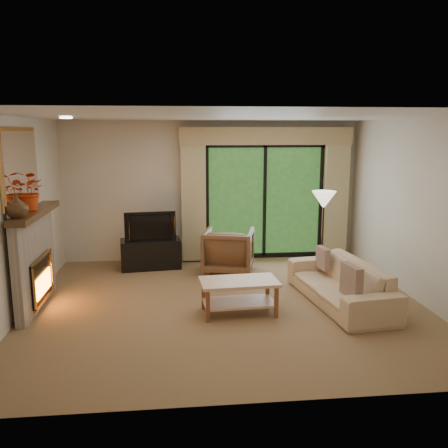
{
  "coord_description": "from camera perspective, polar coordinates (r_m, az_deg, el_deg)",
  "views": [
    {
      "loc": [
        -0.7,
        -6.32,
        2.41
      ],
      "look_at": [
        0.0,
        0.3,
        1.1
      ],
      "focal_mm": 38.0,
      "sensor_mm": 36.0,
      "label": 1
    }
  ],
  "objects": [
    {
      "name": "floor_lamp",
      "position": [
        7.94,
        11.75,
        -1.33
      ],
      "size": [
        0.43,
        0.43,
        1.46
      ],
      "primitive_type": null,
      "rotation": [
        0.0,
        0.0,
        0.1
      ],
      "color": "beige",
      "rests_on": "floor"
    },
    {
      "name": "curtain_left",
      "position": [
        8.75,
        -3.69,
        3.16
      ],
      "size": [
        0.45,
        0.18,
        2.35
      ],
      "primitive_type": "cube",
      "color": "tan",
      "rests_on": "floor"
    },
    {
      "name": "sliding_door",
      "position": [
        9.03,
        4.88,
        2.74
      ],
      "size": [
        2.26,
        0.1,
        2.16
      ],
      "primitive_type": null,
      "color": "black",
      "rests_on": "floor"
    },
    {
      "name": "media_console",
      "position": [
        8.56,
        -8.81,
        -3.55
      ],
      "size": [
        1.09,
        0.58,
        0.52
      ],
      "primitive_type": "cube",
      "rotation": [
        0.0,
        0.0,
        0.11
      ],
      "color": "black",
      "rests_on": "floor"
    },
    {
      "name": "cornice",
      "position": [
        8.85,
        5.13,
        10.5
      ],
      "size": [
        3.2,
        0.24,
        0.32
      ],
      "primitive_type": "cube",
      "color": "tan",
      "rests_on": "wall_back"
    },
    {
      "name": "pillow_far",
      "position": [
        7.41,
        11.8,
        -4.05
      ],
      "size": [
        0.13,
        0.34,
        0.34
      ],
      "primitive_type": "cube",
      "rotation": [
        0.0,
        0.0,
        0.12
      ],
      "color": "brown",
      "rests_on": "sofa"
    },
    {
      "name": "ceiling",
      "position": [
        6.36,
        0.29,
        12.84
      ],
      "size": [
        5.5,
        5.5,
        0.0
      ],
      "primitive_type": "plane",
      "rotation": [
        3.14,
        0.0,
        0.0
      ],
      "color": "silver",
      "rests_on": "ground"
    },
    {
      "name": "wall_right",
      "position": [
        7.29,
        22.31,
        1.53
      ],
      "size": [
        0.0,
        5.0,
        5.0
      ],
      "primitive_type": "plane",
      "rotation": [
        1.57,
        0.0,
        -1.57
      ],
      "color": "beige",
      "rests_on": "ground"
    },
    {
      "name": "mirror",
      "position": [
        6.84,
        -23.3,
        6.38
      ],
      "size": [
        0.07,
        1.45,
        1.02
      ],
      "primitive_type": null,
      "color": "tan",
      "rests_on": "wall_left"
    },
    {
      "name": "armchair",
      "position": [
        8.17,
        0.54,
        -3.23
      ],
      "size": [
        1.0,
        1.02,
        0.77
      ],
      "primitive_type": "imported",
      "rotation": [
        0.0,
        0.0,
        2.89
      ],
      "color": "brown",
      "rests_on": "floor"
    },
    {
      "name": "curtain_right",
      "position": [
        9.26,
        13.26,
        3.32
      ],
      "size": [
        0.45,
        0.18,
        2.35
      ],
      "primitive_type": "cube",
      "color": "tan",
      "rests_on": "floor"
    },
    {
      "name": "branches",
      "position": [
        6.77,
        -22.43,
        3.68
      ],
      "size": [
        0.57,
        0.53,
        0.52
      ],
      "primitive_type": "imported",
      "rotation": [
        0.0,
        0.0,
        -0.32
      ],
      "color": "#C2370F",
      "rests_on": "fireplace"
    },
    {
      "name": "floor",
      "position": [
        6.8,
        0.27,
        -9.62
      ],
      "size": [
        5.5,
        5.5,
        0.0
      ],
      "primitive_type": "plane",
      "color": "olive",
      "rests_on": "ground"
    },
    {
      "name": "tv",
      "position": [
        8.44,
        -8.91,
        -0.16
      ],
      "size": [
        0.9,
        0.21,
        0.51
      ],
      "primitive_type": "imported",
      "rotation": [
        0.0,
        0.0,
        0.11
      ],
      "color": "black",
      "rests_on": "media_console"
    },
    {
      "name": "coffee_table",
      "position": [
        6.41,
        1.81,
        -8.75
      ],
      "size": [
        1.06,
        0.62,
        0.46
      ],
      "primitive_type": null,
      "rotation": [
        0.0,
        0.0,
        0.06
      ],
      "color": "#E5B790",
      "rests_on": "floor"
    },
    {
      "name": "vase",
      "position": [
        6.28,
        -23.67,
        1.99
      ],
      "size": [
        0.3,
        0.3,
        0.29
      ],
      "primitive_type": "imported",
      "rotation": [
        0.0,
        0.0,
        -0.09
      ],
      "color": "#482E19",
      "rests_on": "fireplace"
    },
    {
      "name": "fireplace",
      "position": [
        7.02,
        -21.85,
        -3.92
      ],
      "size": [
        0.24,
        1.7,
        1.37
      ],
      "primitive_type": null,
      "color": "gray",
      "rests_on": "floor"
    },
    {
      "name": "sofa",
      "position": [
        6.95,
        13.77,
        -6.89
      ],
      "size": [
        1.04,
        2.13,
        0.6
      ],
      "primitive_type": "imported",
      "rotation": [
        0.0,
        0.0,
        -1.45
      ],
      "color": "tan",
      "rests_on": "floor"
    },
    {
      "name": "wall_front",
      "position": [
        4.04,
        4.2,
        -4.83
      ],
      "size": [
        5.0,
        0.0,
        5.0
      ],
      "primitive_type": "plane",
      "rotation": [
        -1.57,
        0.0,
        0.0
      ],
      "color": "beige",
      "rests_on": "ground"
    },
    {
      "name": "pillow_near",
      "position": [
        6.33,
        15.08,
        -6.64
      ],
      "size": [
        0.16,
        0.43,
        0.42
      ],
      "primitive_type": "cube",
      "rotation": [
        0.0,
        0.0,
        0.12
      ],
      "color": "brown",
      "rests_on": "sofa"
    },
    {
      "name": "wall_back",
      "position": [
        8.92,
        -1.49,
        3.97
      ],
      "size": [
        5.0,
        0.0,
        5.0
      ],
      "primitive_type": "plane",
      "rotation": [
        1.57,
        0.0,
        0.0
      ],
      "color": "beige",
      "rests_on": "ground"
    },
    {
      "name": "wall_left",
      "position": [
        6.74,
        -23.65,
        0.71
      ],
      "size": [
        0.0,
        5.0,
        5.0
      ],
      "primitive_type": "plane",
      "rotation": [
        1.57,
        0.0,
        1.57
      ],
      "color": "beige",
      "rests_on": "ground"
    }
  ]
}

